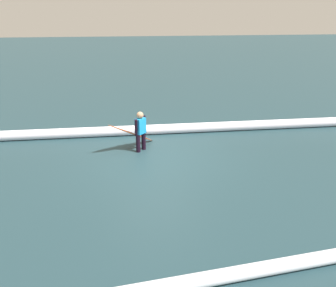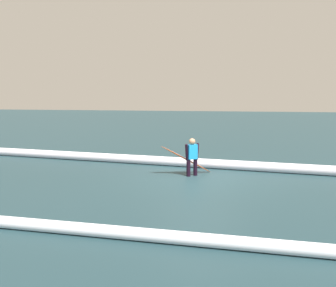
% 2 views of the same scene
% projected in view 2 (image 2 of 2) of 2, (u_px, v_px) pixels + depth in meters
% --- Properties ---
extents(ground_plane, '(148.98, 148.98, 0.00)m').
position_uv_depth(ground_plane, '(197.00, 180.00, 12.07)').
color(ground_plane, '#203A41').
extents(surfer, '(0.40, 0.53, 1.31)m').
position_uv_depth(surfer, '(192.00, 155.00, 12.66)').
color(surfer, black).
rests_on(surfer, ground_plane).
extents(surfboard, '(1.71, 1.45, 1.08)m').
position_uv_depth(surfboard, '(186.00, 159.00, 13.01)').
color(surfboard, '#E55926').
rests_on(surfboard, ground_plane).
extents(wave_crest_foreground, '(22.77, 1.66, 0.36)m').
position_uv_depth(wave_crest_foreground, '(229.00, 165.00, 13.90)').
color(wave_crest_foreground, white).
rests_on(wave_crest_foreground, ground_plane).
extents(wave_crest_midground, '(17.31, 1.00, 0.25)m').
position_uv_depth(wave_crest_midground, '(107.00, 231.00, 7.01)').
color(wave_crest_midground, white).
rests_on(wave_crest_midground, ground_plane).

